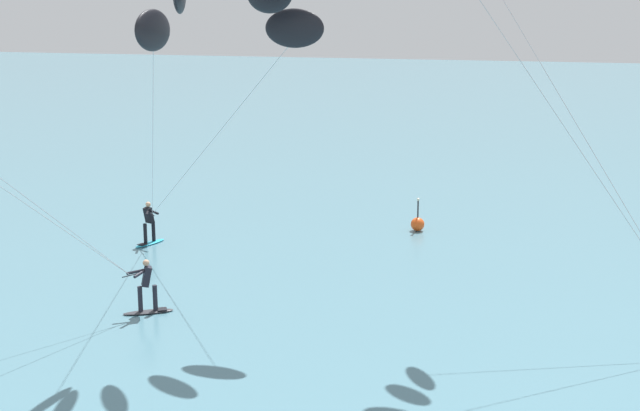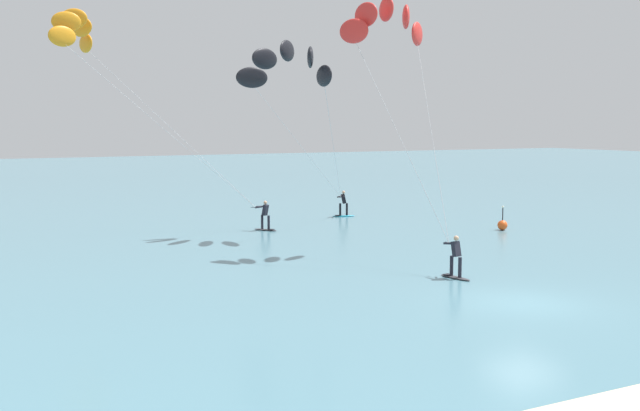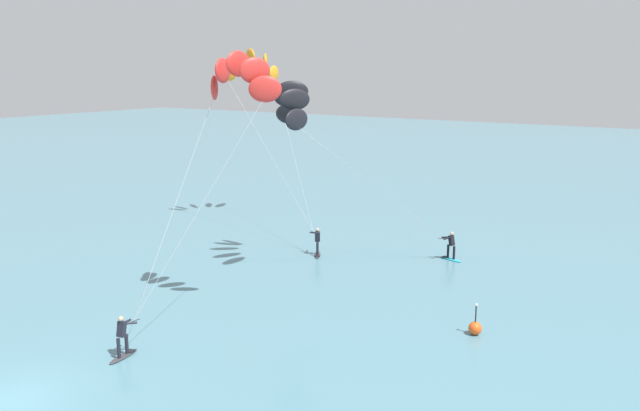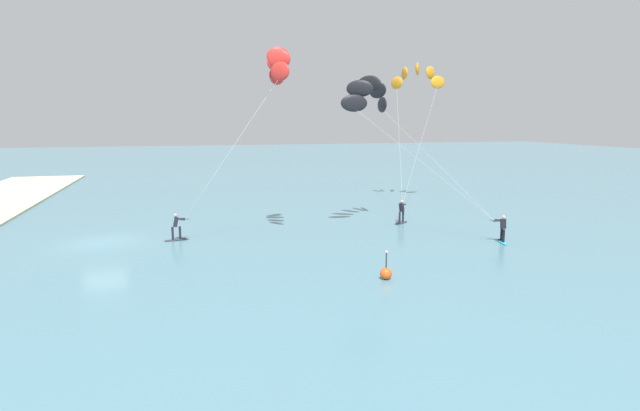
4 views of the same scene
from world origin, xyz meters
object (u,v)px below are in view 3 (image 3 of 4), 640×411
object	(u,v)px
kitesurfer_nearshore	(233,89)
kitesurfer_far_out	(299,111)
kitesurfer_mid_water	(253,72)
marker_buoy	(475,328)

from	to	relation	value
kitesurfer_nearshore	kitesurfer_far_out	world-z (taller)	kitesurfer_nearshore
kitesurfer_nearshore	kitesurfer_mid_water	xyz separation A→B (m)	(-10.67, 14.59, 0.59)
marker_buoy	kitesurfer_mid_water	bearing A→B (deg)	151.55
kitesurfer_nearshore	kitesurfer_far_out	distance (m)	7.41
kitesurfer_nearshore	kitesurfer_mid_water	distance (m)	18.09
marker_buoy	kitesurfer_far_out	bearing A→B (deg)	162.25
kitesurfer_nearshore	kitesurfer_far_out	size ratio (longest dim) A/B	1.13
kitesurfer_far_out	marker_buoy	distance (m)	14.69
kitesurfer_nearshore	marker_buoy	world-z (taller)	kitesurfer_nearshore
kitesurfer_far_out	marker_buoy	xyz separation A→B (m)	(11.47, -3.67, -8.42)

